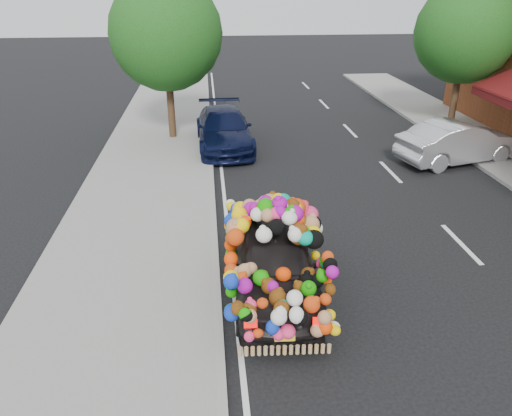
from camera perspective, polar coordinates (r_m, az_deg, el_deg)
The scene contains 9 objects.
ground at distance 11.89m, azimuth 6.75°, elevation -4.91°, with size 100.00×100.00×0.00m, color black.
sidewalk at distance 11.77m, azimuth -14.26°, elevation -5.56°, with size 4.00×60.00×0.12m, color gray.
kerb at distance 11.61m, azimuth -4.69°, elevation -5.21°, with size 0.15×60.00×0.13m, color gray.
lane_markings at distance 13.10m, azimuth 22.38°, elevation -3.78°, with size 6.00×50.00×0.01m, color silver, non-canonical shape.
tree_near_sidewalk at distance 19.72m, azimuth -10.28°, elevation 19.02°, with size 4.20×4.20×6.13m.
tree_far_b at distance 22.70m, azimuth 22.80°, elevation 17.96°, with size 4.00×4.00×5.90m.
plush_art_car at distance 9.87m, azimuth 2.15°, elevation -4.41°, with size 2.22×4.39×2.04m.
navy_sedan at distance 19.05m, azimuth -3.69°, elevation 9.00°, with size 1.98×4.88×1.42m, color black.
silver_hatchback at distance 18.72m, azimuth 22.19°, elevation 6.97°, with size 1.53×4.38×1.44m, color #ACADB2.
Camera 1 is at (-2.40, -10.08, 5.83)m, focal length 35.00 mm.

